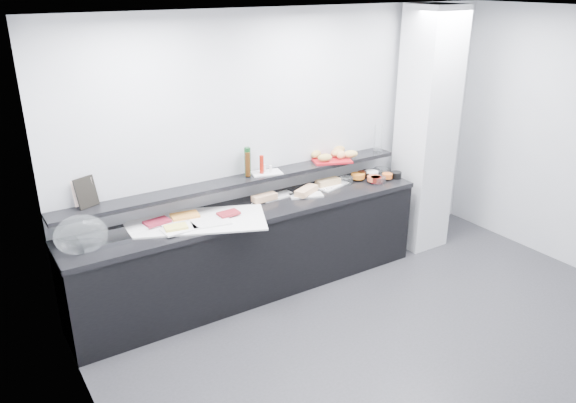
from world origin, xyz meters
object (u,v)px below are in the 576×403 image
sandwich_plate_mid (306,195)px  condiment_tray (266,173)px  framed_print (86,192)px  carafe (378,139)px  bread_tray (331,160)px  cloche_base (105,240)px

sandwich_plate_mid → condiment_tray: (-0.35, 0.19, 0.25)m
framed_print → condiment_tray: size_ratio=0.88×
framed_print → carafe: bearing=-24.7°
sandwich_plate_mid → carafe: 1.15m
sandwich_plate_mid → bread_tray: size_ratio=0.84×
cloche_base → sandwich_plate_mid: size_ratio=1.17×
sandwich_plate_mid → framed_print: 2.10m
cloche_base → bread_tray: size_ratio=0.98×
condiment_tray → cloche_base: bearing=-161.2°
condiment_tray → bread_tray: (0.78, -0.02, 0.00)m
framed_print → condiment_tray: (1.71, -0.07, -0.12)m
sandwich_plate_mid → framed_print: bearing=-167.2°
condiment_tray → framed_print: bearing=-169.0°
framed_print → bread_tray: size_ratio=0.66×
cloche_base → framed_print: framed_print is taller
cloche_base → carafe: size_ratio=1.30×
sandwich_plate_mid → bread_tray: 0.53m
carafe → sandwich_plate_mid: bearing=-171.3°
cloche_base → framed_print: size_ratio=1.50×
bread_tray → sandwich_plate_mid: bearing=-138.2°
sandwich_plate_mid → bread_tray: bearing=41.5°
cloche_base → condiment_tray: condiment_tray is taller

